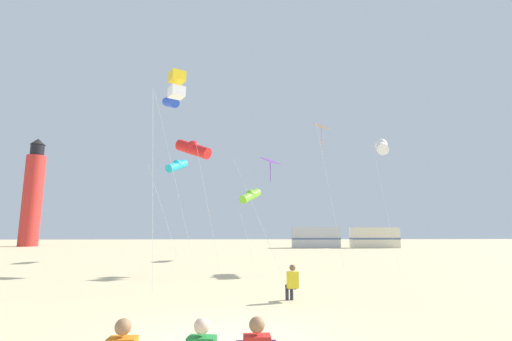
# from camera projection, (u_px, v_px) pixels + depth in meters

# --- Properties ---
(kite_flyer_standing) EXTENTS (0.40, 0.55, 1.16)m
(kite_flyer_standing) POSITION_uv_depth(u_px,v_px,m) (292.00, 282.00, 11.77)
(kite_flyer_standing) COLOR yellow
(kite_flyer_standing) RESTS_ON ground
(kite_diamond_violet) EXTENTS (2.71, 2.71, 6.43)m
(kite_diamond_violet) POSITION_uv_depth(u_px,v_px,m) (270.00, 164.00, 20.78)
(kite_diamond_violet) COLOR silver
(kite_diamond_violet) RESTS_ON ground
(kite_tube_cyan) EXTENTS (3.13, 3.54, 8.47)m
(kite_tube_cyan) POSITION_uv_depth(u_px,v_px,m) (177.00, 165.00, 31.00)
(kite_tube_cyan) COLOR silver
(kite_tube_cyan) RESTS_ON ground
(kite_diamond_orange) EXTENTS (1.59, 1.59, 9.11)m
(kite_diamond_orange) POSITION_uv_depth(u_px,v_px,m) (322.00, 132.00, 23.38)
(kite_diamond_orange) COLOR silver
(kite_diamond_orange) RESTS_ON ground
(kite_tube_white) EXTENTS (1.45, 2.59, 8.23)m
(kite_tube_white) POSITION_uv_depth(u_px,v_px,m) (381.00, 146.00, 23.03)
(kite_tube_white) COLOR silver
(kite_tube_white) RESTS_ON ground
(kite_box_gold) EXTENTS (1.52, 1.52, 9.03)m
(kite_box_gold) POSITION_uv_depth(u_px,v_px,m) (177.00, 85.00, 15.67)
(kite_box_gold) COLOR silver
(kite_box_gold) RESTS_ON ground
(kite_tube_blue) EXTENTS (3.07, 3.47, 12.59)m
(kite_tube_blue) POSITION_uv_depth(u_px,v_px,m) (171.00, 102.00, 27.53)
(kite_tube_blue) COLOR silver
(kite_tube_blue) RESTS_ON ground
(kite_tube_lime) EXTENTS (2.30, 2.51, 5.91)m
(kite_tube_lime) POSITION_uv_depth(u_px,v_px,m) (250.00, 195.00, 30.61)
(kite_tube_lime) COLOR silver
(kite_tube_lime) RESTS_ON ground
(kite_tube_scarlet) EXTENTS (2.93, 2.68, 7.93)m
(kite_tube_scarlet) POSITION_uv_depth(u_px,v_px,m) (193.00, 149.00, 22.27)
(kite_tube_scarlet) COLOR silver
(kite_tube_scarlet) RESTS_ON ground
(lighthouse_distant) EXTENTS (2.80, 2.80, 16.80)m
(lighthouse_distant) POSITION_uv_depth(u_px,v_px,m) (33.00, 195.00, 56.44)
(lighthouse_distant) COLOR red
(lighthouse_distant) RESTS_ON ground
(rv_van_silver) EXTENTS (6.47, 2.42, 2.80)m
(rv_van_silver) POSITION_uv_depth(u_px,v_px,m) (316.00, 238.00, 50.45)
(rv_van_silver) COLOR #B7BABF
(rv_van_silver) RESTS_ON ground
(rv_van_cream) EXTENTS (6.48, 2.46, 2.80)m
(rv_van_cream) POSITION_uv_depth(u_px,v_px,m) (374.00, 238.00, 50.64)
(rv_van_cream) COLOR beige
(rv_van_cream) RESTS_ON ground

